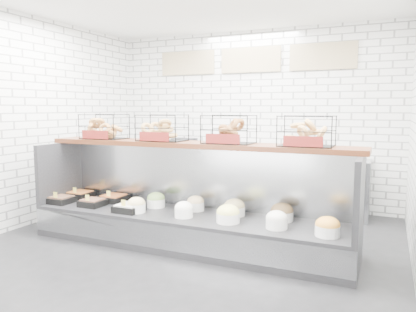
% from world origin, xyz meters
% --- Properties ---
extents(ground, '(5.50, 5.50, 0.00)m').
position_xyz_m(ground, '(0.00, 0.00, 0.00)').
color(ground, black).
rests_on(ground, ground).
extents(room_shell, '(5.02, 5.51, 3.01)m').
position_xyz_m(room_shell, '(0.00, 0.60, 2.06)').
color(room_shell, silver).
rests_on(room_shell, ground).
extents(display_case, '(4.00, 0.90, 1.20)m').
position_xyz_m(display_case, '(0.00, 0.34, 0.33)').
color(display_case, black).
rests_on(display_case, ground).
extents(bagel_shelf, '(4.10, 0.50, 0.40)m').
position_xyz_m(bagel_shelf, '(0.00, 0.52, 1.38)').
color(bagel_shelf, '#3B190C').
rests_on(bagel_shelf, display_case).
extents(prep_counter, '(4.00, 0.60, 1.20)m').
position_xyz_m(prep_counter, '(-0.01, 2.43, 0.47)').
color(prep_counter, '#93969B').
rests_on(prep_counter, ground).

